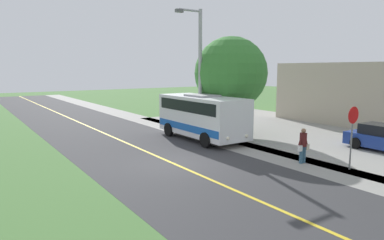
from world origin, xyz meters
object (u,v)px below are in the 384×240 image
Objects in this scene: pedestrian_with_bags at (303,145)px; stop_sign at (352,127)px; shuttle_bus_front at (202,115)px; street_light_pole at (199,68)px; tree_curbside at (231,73)px.

stop_sign reaches higher than pedestrian_with_bags.
shuttle_bus_front is 9.48m from stop_sign.
street_light_pole is at bearing -83.19° from stop_sign.
pedestrian_with_bags is 9.04m from street_light_pole.
pedestrian_with_bags is at bearing 95.33° from shuttle_bus_front.
street_light_pole is at bearing -87.45° from pedestrian_with_bags.
tree_curbside is (-2.52, 0.28, -0.35)m from street_light_pole.
street_light_pole is at bearing -6.25° from tree_curbside.
stop_sign is (-1.54, 9.34, 0.37)m from shuttle_bus_front.
tree_curbside reaches higher than shuttle_bus_front.
pedestrian_with_bags is 0.20× the size of street_light_pole.
stop_sign is at bearing 113.64° from pedestrian_with_bags.
pedestrian_with_bags is at bearing -66.36° from stop_sign.
stop_sign is 10.60m from street_light_pole.
shuttle_bus_front is 3.91m from tree_curbside.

